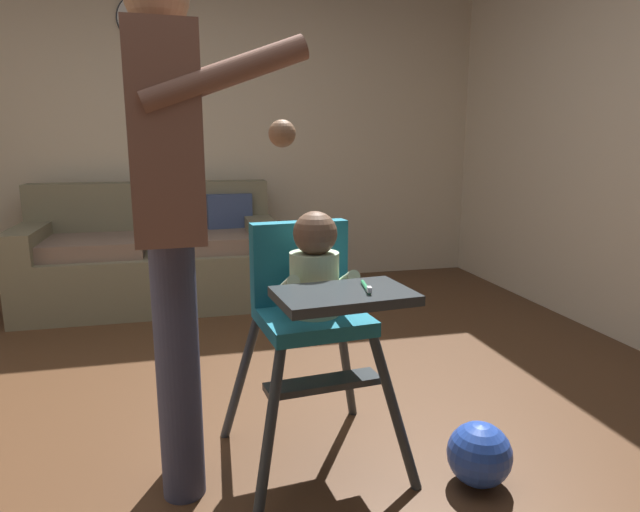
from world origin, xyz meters
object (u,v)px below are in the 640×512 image
Objects in this scene: high_chair at (313,295)px; toy_ball at (479,454)px; couch at (154,257)px; adult_standing at (171,212)px; wall_clock at (141,19)px.

high_chair is 4.24× the size of toy_ball.
adult_standing reaches higher than couch.
couch is at bearing -88.47° from wall_clock.
toy_ball is at bearing 56.82° from high_chair.
adult_standing is at bearing -85.50° from wall_clock.
couch is at bearing 114.90° from toy_ball.
adult_standing is 4.70× the size of wall_clock.
toy_ball is (0.52, -0.27, -0.53)m from high_chair.
wall_clock is (-0.68, 2.78, 1.42)m from high_chair.
adult_standing reaches higher than high_chair.
wall_clock is at bearing -172.15° from high_chair.
wall_clock is at bearing -178.47° from couch.
couch is 1.79m from wall_clock.
toy_ball is at bearing 24.90° from couch.
high_chair is 3.19m from wall_clock.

